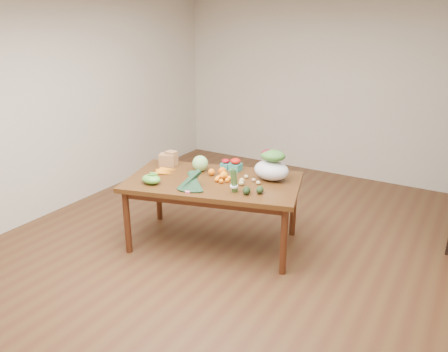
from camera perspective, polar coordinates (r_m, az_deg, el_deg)
The scene contains 23 objects.
floor at distance 4.76m, azimuth 1.12°, elevation -9.77°, with size 6.00×6.00×0.00m, color #50341B.
room_walls at distance 4.26m, azimuth 1.25°, elevation 6.20°, with size 5.02×6.02×2.70m.
dining_table at distance 4.76m, azimuth -1.38°, elevation -4.72°, with size 1.80×1.00×0.75m, color #472710.
paper_bag at distance 5.07m, azimuth -7.38°, elevation 2.28°, with size 0.24×0.20×0.17m, color #996A44, non-canonical shape.
cabbage at distance 4.85m, azimuth -3.13°, elevation 1.64°, with size 0.18×0.18×0.18m, color #8EC06F.
strawberry_basket_a at distance 4.96m, azimuth 0.22°, elevation 1.52°, with size 0.10×0.10×0.09m, color #B30B1F, non-canonical shape.
strawberry_basket_b at distance 4.88m, azimuth 1.50°, elevation 1.37°, with size 0.12×0.12×0.11m, color red, non-canonical shape.
orange_a at distance 4.73m, azimuth -1.65°, elevation 0.52°, with size 0.08×0.08×0.08m, color orange.
orange_b at distance 4.75m, azimuth -0.22°, elevation 0.66°, with size 0.09×0.09×0.09m, color orange.
orange_c at distance 4.62m, azimuth -0.03°, elevation 0.11°, with size 0.09×0.09×0.09m, color orange.
mandarin_cluster at distance 4.58m, azimuth -0.27°, elevation -0.15°, with size 0.18×0.18×0.08m, color #FF9B0F, non-canonical shape.
carrots at distance 4.88m, azimuth -7.67°, elevation 0.66°, with size 0.22×0.22×0.03m, color orange, non-canonical shape.
snap_pea_bag at distance 4.56m, azimuth -9.48°, elevation -0.41°, with size 0.21×0.16×0.10m, color #5EB23C.
kale_bunch at distance 4.34m, azimuth -4.37°, elevation -0.77°, with size 0.32×0.40×0.16m, color black, non-canonical shape.
asparagus_bundle at distance 4.24m, azimuth 1.32°, elevation -0.57°, with size 0.08×0.08×0.25m, color #437234, non-canonical shape.
potato_a at distance 4.53m, azimuth 2.34°, elevation -0.57°, with size 0.06×0.05×0.05m, color tan.
potato_b at distance 4.45m, azimuth 2.28°, elevation -0.93°, with size 0.06×0.05×0.05m, color tan.
potato_c at distance 4.56m, azimuth 3.91°, elevation -0.52°, with size 0.04×0.04×0.04m, color tan.
potato_d at distance 4.65m, azimuth 2.91°, elevation -0.08°, with size 0.05×0.04×0.04m, color tan.
potato_e at distance 4.49m, azimuth 4.48°, elevation -0.87°, with size 0.05×0.04×0.04m, color #D2C279.
avocado_a at distance 4.24m, azimuth 2.96°, elevation -1.91°, with size 0.07×0.11×0.07m, color black.
avocado_b at distance 4.27m, azimuth 4.71°, elevation -1.80°, with size 0.07×0.11×0.07m, color black.
salad_bag at distance 4.60m, azimuth 6.23°, elevation 1.24°, with size 0.38×0.28×0.29m, color silver, non-canonical shape.
Camera 1 is at (2.04, -3.60, 2.37)m, focal length 35.00 mm.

